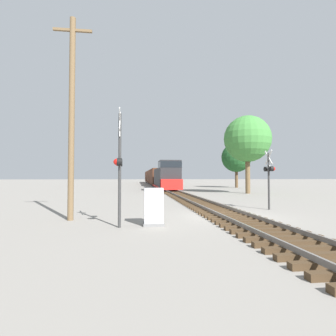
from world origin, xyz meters
The scene contains 9 objects.
ground_plane centered at (0.00, 0.00, 0.00)m, with size 400.00×400.00×0.00m, color gray.
rail_track_bed centered at (0.00, 0.00, 0.14)m, with size 2.60×160.00×0.31m.
freight_train centered at (0.00, 54.16, 1.96)m, with size 2.94×67.04×4.29m.
crossing_signal_near centered at (-5.30, -2.25, 2.57)m, with size 0.34×1.00×4.74m.
crossing_signal_far centered at (3.54, 2.42, 2.26)m, with size 0.33×1.00×3.67m.
relay_cabinet centered at (-3.89, -1.96, 0.76)m, with size 0.86×0.65×1.55m.
utility_pole centered at (-7.65, -0.21, 4.95)m, with size 1.80×0.27×9.60m.
tree_far_right centered at (8.79, 17.43, 6.60)m, with size 5.64×5.64×9.46m.
tree_mid_background centered at (13.89, 33.95, 5.62)m, with size 5.49×5.49×8.40m.
Camera 1 is at (-4.60, -12.89, 2.02)m, focal length 28.00 mm.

